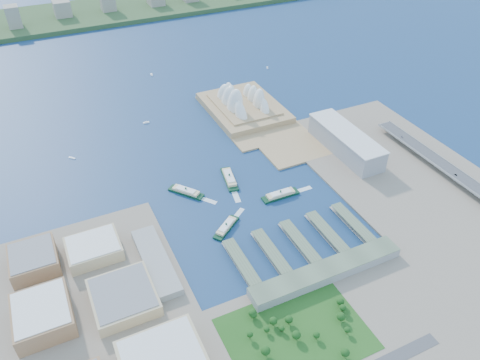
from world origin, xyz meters
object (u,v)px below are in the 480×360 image
ferry_d (280,194)px  car_c (402,137)px  ferry_b (229,177)px  ferry_c (226,226)px  car_b (456,175)px  ferry_a (186,190)px  toaster_building (346,142)px  opera_house (244,96)px

ferry_d → car_c: car_c is taller
ferry_b → ferry_c: 109.14m
ferry_b → ferry_c: size_ratio=1.17×
car_c → car_b: bearing=-90.0°
ferry_a → ferry_c: bearing=-114.7°
toaster_building → ferry_c: size_ratio=3.02×
opera_house → ferry_a: opera_house is taller
toaster_building → ferry_d: 165.02m
ferry_c → toaster_building: bearing=-108.2°
ferry_d → car_b: car_b is taller
ferry_c → car_c: bearing=-116.7°
opera_house → ferry_d: bearing=-104.0°
ferry_b → ferry_c: ferry_b is taller
opera_house → ferry_c: bearing=-119.9°
toaster_building → ferry_a: bearing=178.0°
toaster_building → car_b: toaster_building is taller
ferry_b → car_c: bearing=4.2°
toaster_building → ferry_b: toaster_building is taller
ferry_b → ferry_c: bearing=-105.9°
ferry_c → car_c: car_c is taller
ferry_d → car_c: (255.14, 34.68, 10.02)m
toaster_building → ferry_d: (-154.14, -56.99, -15.06)m
toaster_building → car_b: bearing=-54.5°
ferry_d → ferry_b: bearing=36.9°
opera_house → ferry_a: 268.03m
ferry_b → ferry_d: size_ratio=1.05×
ferry_d → car_b: (255.14, -84.66, 10.13)m
car_b → car_c: bearing=-90.0°
car_c → opera_house: bearing=130.7°
car_b → car_c: car_b is taller
ferry_c → car_c: (355.22, 63.40, 10.61)m
ferry_b → toaster_building: bearing=7.3°
car_b → toaster_building: bearing=-54.5°
ferry_b → car_b: (306.44, -153.56, 9.87)m
ferry_a → ferry_c: (22.83, -95.62, -0.39)m
opera_house → ferry_c: 330.66m
ferry_c → car_b: car_b is taller
ferry_b → car_c: 308.50m
toaster_building → opera_house: bearing=114.2°
ferry_c → ferry_d: (100.09, 28.73, 0.59)m
ferry_a → ferry_d: size_ratio=0.96×
ferry_b → car_b: bearing=-16.0°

